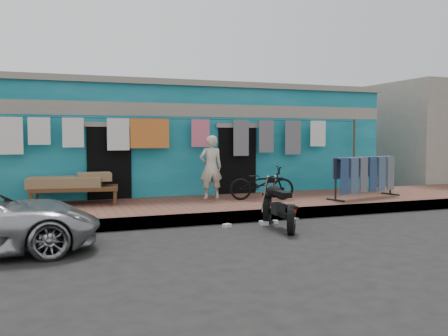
# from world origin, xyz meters

# --- Properties ---
(ground) EXTENTS (80.00, 80.00, 0.00)m
(ground) POSITION_xyz_m (0.00, 0.00, 0.00)
(ground) COLOR black
(ground) RESTS_ON ground
(sidewalk) EXTENTS (28.00, 3.00, 0.25)m
(sidewalk) POSITION_xyz_m (0.00, 3.00, 0.12)
(sidewalk) COLOR brown
(sidewalk) RESTS_ON ground
(curb) EXTENTS (28.00, 0.10, 0.25)m
(curb) POSITION_xyz_m (0.00, 1.55, 0.12)
(curb) COLOR gray
(curb) RESTS_ON ground
(building) EXTENTS (12.20, 5.20, 3.36)m
(building) POSITION_xyz_m (-0.00, 6.99, 1.69)
(building) COLOR #106E81
(building) RESTS_ON ground
(neighbor_right) EXTENTS (6.00, 5.00, 3.80)m
(neighbor_right) POSITION_xyz_m (11.00, 7.00, 1.90)
(neighbor_right) COLOR #9E9384
(neighbor_right) RESTS_ON ground
(clothesline) EXTENTS (10.06, 0.06, 2.10)m
(clothesline) POSITION_xyz_m (-0.41, 4.25, 1.81)
(clothesline) COLOR brown
(clothesline) RESTS_ON sidewalk
(seated_person) EXTENTS (0.60, 0.42, 1.62)m
(seated_person) POSITION_xyz_m (0.24, 3.63, 1.06)
(seated_person) COLOR beige
(seated_person) RESTS_ON sidewalk
(bicycle) EXTENTS (1.70, 0.99, 1.04)m
(bicycle) POSITION_xyz_m (1.38, 3.01, 0.77)
(bicycle) COLOR black
(bicycle) RESTS_ON sidewalk
(motorcycle) EXTENTS (0.74, 1.60, 0.99)m
(motorcycle) POSITION_xyz_m (0.67, 0.64, 0.50)
(motorcycle) COLOR black
(motorcycle) RESTS_ON ground
(charpoy) EXTENTS (2.36, 1.57, 0.70)m
(charpoy) POSITION_xyz_m (-3.07, 3.85, 0.60)
(charpoy) COLOR brown
(charpoy) RESTS_ON sidewalk
(jeans_rack) EXTENTS (2.52, 1.57, 1.10)m
(jeans_rack) POSITION_xyz_m (4.07, 2.46, 0.80)
(jeans_rack) COLOR black
(jeans_rack) RESTS_ON sidewalk
(litter_a) EXTENTS (0.19, 0.17, 0.07)m
(litter_a) POSITION_xyz_m (-0.26, 1.12, 0.04)
(litter_a) COLOR silver
(litter_a) RESTS_ON ground
(litter_b) EXTENTS (0.13, 0.16, 0.07)m
(litter_b) POSITION_xyz_m (0.85, 1.15, 0.04)
(litter_b) COLOR silver
(litter_b) RESTS_ON ground
(litter_c) EXTENTS (0.17, 0.21, 0.08)m
(litter_c) POSITION_xyz_m (0.56, 1.11, 0.04)
(litter_c) COLOR silver
(litter_c) RESTS_ON ground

